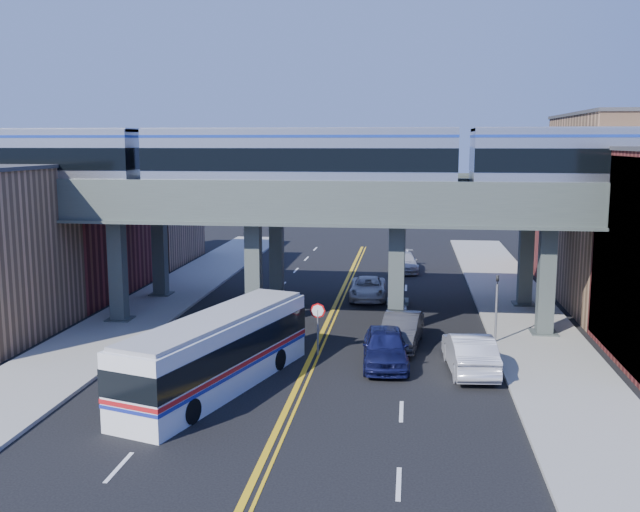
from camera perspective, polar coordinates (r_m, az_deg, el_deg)
The scene contains 19 objects.
ground at distance 32.71m, azimuth -1.39°, elevation -9.43°, with size 120.00×120.00×0.00m, color black.
sidewalk_west at distance 44.96m, azimuth -14.12°, elevation -4.44°, with size 5.00×70.00×0.16m, color gray.
sidewalk_east at distance 42.50m, azimuth 16.31°, elevation -5.32°, with size 5.00×70.00×0.16m, color gray.
building_west_b at distance 52.33m, azimuth -19.13°, elevation 3.23°, with size 8.00×14.00×11.00m, color maroon.
building_west_c at distance 64.32m, azimuth -13.95°, elevation 3.13°, with size 8.00×10.00×8.00m, color #A57855.
building_east_b at distance 48.86m, azimuth 23.67°, elevation 3.18°, with size 8.00×14.00×12.00m, color #A57855.
building_east_c at distance 61.52m, azimuth 20.21°, elevation 3.05°, with size 8.00×10.00×9.00m, color maroon.
mural_panel at distance 36.48m, azimuth 22.83°, elevation -0.52°, with size 0.10×9.50×9.50m, color teal.
elevated_viaduct_near at distance 39.14m, azimuth 0.33°, elevation 3.35°, with size 52.00×3.60×7.40m.
elevated_viaduct_far at distance 46.07m, azimuth 1.38°, elevation 4.21°, with size 52.00×3.60×7.40m.
transit_train at distance 39.14m, azimuth -1.66°, elevation 7.74°, with size 52.21×3.28×3.83m.
stop_sign at distance 35.03m, azimuth -0.18°, elevation -5.17°, with size 0.76×0.09×2.63m.
traffic_signal at distance 37.82m, azimuth 13.95°, elevation -3.53°, with size 0.15×0.18×4.10m.
transit_bus at distance 30.78m, azimuth -8.18°, elevation -7.69°, with size 5.94×11.98×3.02m.
car_lane_a at distance 33.82m, azimuth 5.26°, elevation -7.26°, with size 2.11×5.24×1.79m, color #11143F.
car_lane_b at distance 36.99m, azimuth 6.53°, elevation -5.92°, with size 1.80×5.15×1.70m, color #2C2C2F.
car_lane_c at distance 47.89m, azimuth 3.86°, elevation -2.59°, with size 2.35×5.10×1.42m, color silver.
car_lane_d at distance 58.30m, azimuth 6.74°, elevation -0.48°, with size 2.10×5.17×1.50m, color #B4B5BA.
car_parked_curb at distance 33.51m, azimuth 11.89°, elevation -7.57°, with size 1.90×5.46×1.80m, color silver.
Camera 1 is at (4.68, -30.66, 10.40)m, focal length 40.00 mm.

